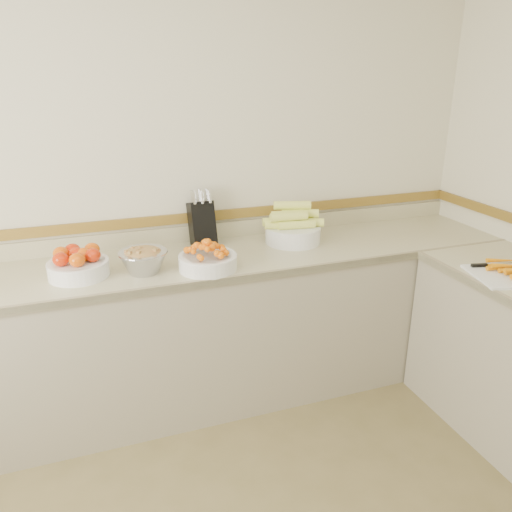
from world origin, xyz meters
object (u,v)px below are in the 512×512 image
object	(u,v)px
knife_block	(202,222)
rhubarb_bowl	(143,259)
corn_bowl	(293,229)
tomato_bowl	(78,264)
cherry_tomato_bowl	(208,259)

from	to	relation	value
knife_block	rhubarb_bowl	size ratio (longest dim) A/B	1.36
corn_bowl	knife_block	bearing A→B (deg)	165.49
tomato_bowl	cherry_tomato_bowl	size ratio (longest dim) A/B	0.99
knife_block	cherry_tomato_bowl	xyz separation A→B (m)	(-0.07, -0.40, -0.08)
knife_block	tomato_bowl	world-z (taller)	knife_block
rhubarb_bowl	knife_block	bearing A→B (deg)	40.15
knife_block	corn_bowl	xyz separation A→B (m)	(0.53, -0.14, -0.06)
tomato_bowl	cherry_tomato_bowl	bearing A→B (deg)	-11.22
knife_block	cherry_tomato_bowl	distance (m)	0.41
knife_block	corn_bowl	bearing A→B (deg)	-14.51
knife_block	tomato_bowl	bearing A→B (deg)	-159.30
knife_block	rhubarb_bowl	bearing A→B (deg)	-139.85
tomato_bowl	rhubarb_bowl	world-z (taller)	tomato_bowl
tomato_bowl	rhubarb_bowl	size ratio (longest dim) A/B	1.21
cherry_tomato_bowl	rhubarb_bowl	bearing A→B (deg)	168.68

